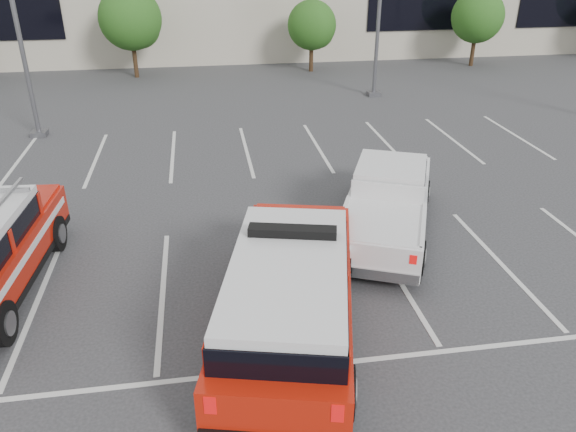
% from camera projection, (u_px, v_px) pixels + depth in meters
% --- Properties ---
extents(ground, '(120.00, 120.00, 0.00)m').
position_uv_depth(ground, '(282.00, 283.00, 12.92)').
color(ground, '#2F2F31').
rests_on(ground, ground).
extents(stall_markings, '(23.00, 15.00, 0.01)m').
position_uv_depth(stall_markings, '(260.00, 201.00, 16.89)').
color(stall_markings, silver).
rests_on(stall_markings, ground).
extents(tree_mid_left, '(3.37, 3.37, 4.85)m').
position_uv_depth(tree_mid_left, '(132.00, 21.00, 30.34)').
color(tree_mid_left, '#3F2B19').
rests_on(tree_mid_left, ground).
extents(tree_mid_right, '(2.77, 2.77, 3.99)m').
position_uv_depth(tree_mid_right, '(313.00, 27.00, 31.98)').
color(tree_mid_right, '#3F2B19').
rests_on(tree_mid_right, ground).
extents(tree_right, '(3.07, 3.07, 4.42)m').
position_uv_depth(tree_right, '(478.00, 18.00, 33.26)').
color(tree_right, '#3F2B19').
rests_on(tree_right, ground).
extents(fire_chief_suv, '(3.70, 6.63, 2.20)m').
position_uv_depth(fire_chief_suv, '(290.00, 300.00, 10.76)').
color(fire_chief_suv, '#B31708').
rests_on(fire_chief_suv, ground).
extents(white_pickup, '(4.11, 6.12, 1.78)m').
position_uv_depth(white_pickup, '(387.00, 208.00, 14.84)').
color(white_pickup, silver).
rests_on(white_pickup, ground).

